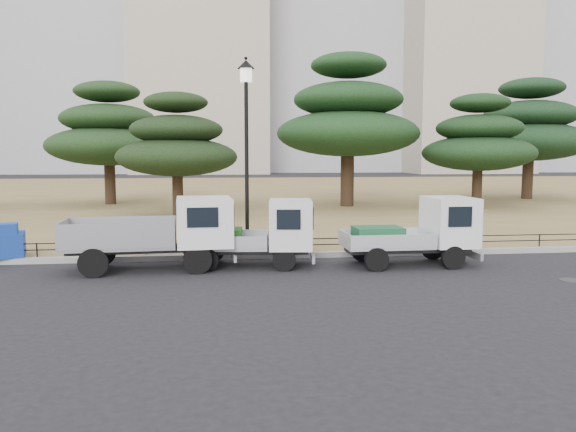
{
  "coord_description": "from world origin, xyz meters",
  "views": [
    {
      "loc": [
        -1.87,
        -13.49,
        2.99
      ],
      "look_at": [
        0.0,
        2.0,
        1.3
      ],
      "focal_mm": 35.0,
      "sensor_mm": 36.0,
      "label": 1
    }
  ],
  "objects": [
    {
      "name": "ground",
      "position": [
        0.0,
        0.0,
        0.0
      ],
      "size": [
        220.0,
        220.0,
        0.0
      ],
      "primitive_type": "plane",
      "color": "black"
    },
    {
      "name": "lawn",
      "position": [
        0.0,
        30.6,
        0.07
      ],
      "size": [
        120.0,
        56.0,
        0.15
      ],
      "primitive_type": "cube",
      "color": "olive",
      "rests_on": "ground"
    },
    {
      "name": "curb",
      "position": [
        0.0,
        2.6,
        0.08
      ],
      "size": [
        120.0,
        0.25,
        0.16
      ],
      "primitive_type": "cube",
      "color": "gray",
      "rests_on": "ground"
    },
    {
      "name": "truck_large",
      "position": [
        -3.45,
        1.38,
        1.04
      ],
      "size": [
        4.39,
        1.97,
        1.87
      ],
      "rotation": [
        0.0,
        0.0,
        0.06
      ],
      "color": "black",
      "rests_on": "ground"
    },
    {
      "name": "truck_kei_front",
      "position": [
        -0.84,
        1.46,
        0.89
      ],
      "size": [
        3.54,
        1.82,
        1.8
      ],
      "rotation": [
        0.0,
        0.0,
        -0.12
      ],
      "color": "black",
      "rests_on": "ground"
    },
    {
      "name": "truck_kei_rear",
      "position": [
        3.48,
        1.12,
        0.92
      ],
      "size": [
        3.56,
        1.6,
        1.85
      ],
      "rotation": [
        0.0,
        0.0,
        0.02
      ],
      "color": "black",
      "rests_on": "ground"
    },
    {
      "name": "street_lamp",
      "position": [
        -1.1,
        2.9,
        3.9
      ],
      "size": [
        0.5,
        0.5,
        5.54
      ],
      "color": "black",
      "rests_on": "lawn"
    },
    {
      "name": "pipe_fence",
      "position": [
        0.0,
        2.75,
        0.44
      ],
      "size": [
        38.0,
        0.04,
        0.4
      ],
      "color": "black",
      "rests_on": "lawn"
    },
    {
      "name": "manhole",
      "position": [
        6.5,
        -1.2,
        0.01
      ],
      "size": [
        0.6,
        0.6,
        0.01
      ],
      "primitive_type": "cylinder",
      "color": "#2D2D30",
      "rests_on": "ground"
    },
    {
      "name": "pine_west_near",
      "position": [
        -8.26,
        20.28,
        4.23
      ],
      "size": [
        7.07,
        7.07,
        7.07
      ],
      "color": "black",
      "rests_on": "lawn"
    },
    {
      "name": "pine_center_left",
      "position": [
        -3.88,
        13.53,
        3.49
      ],
      "size": [
        5.69,
        5.69,
        5.78
      ],
      "color": "black",
      "rests_on": "lawn"
    },
    {
      "name": "pine_center_right",
      "position": [
        5.21,
        17.36,
        5.03
      ],
      "size": [
        7.94,
        7.94,
        8.43
      ],
      "color": "black",
      "rests_on": "lawn"
    },
    {
      "name": "pine_east_near",
      "position": [
        12.31,
        16.2,
        3.73
      ],
      "size": [
        6.14,
        6.14,
        6.21
      ],
      "color": "black",
      "rests_on": "lawn"
    },
    {
      "name": "pine_east_far",
      "position": [
        18.15,
        21.16,
        4.65
      ],
      "size": [
        7.76,
        7.76,
        7.8
      ],
      "color": "black",
      "rests_on": "lawn"
    },
    {
      "name": "tower_center_left",
      "position": [
        -5.0,
        85.0,
        27.5
      ],
      "size": [
        22.0,
        20.0,
        55.0
      ],
      "primitive_type": "cube",
      "color": "#AAA08C",
      "rests_on": "ground"
    },
    {
      "name": "tower_east",
      "position": [
        40.0,
        82.0,
        24.0
      ],
      "size": [
        20.0,
        18.0,
        48.0
      ],
      "primitive_type": "cube",
      "color": "#AAA08C",
      "rests_on": "ground"
    }
  ]
}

